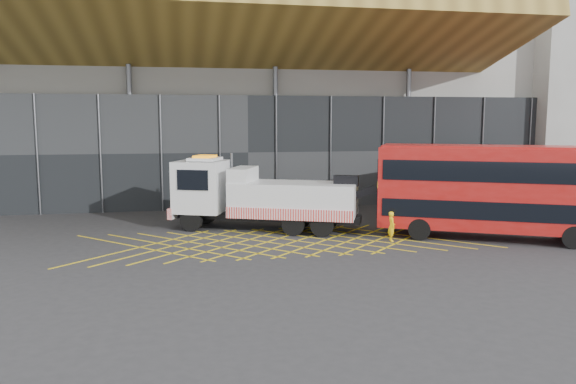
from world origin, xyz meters
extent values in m
plane|color=#2B2B2E|center=(0.00, 0.00, 0.00)|extent=(120.00, 120.00, 0.00)
cube|color=yellow|center=(-4.80, 0.00, 0.01)|extent=(7.16, 7.16, 0.01)
cube|color=yellow|center=(-4.80, 0.00, 0.01)|extent=(7.16, 7.16, 0.01)
cube|color=yellow|center=(-3.20, 0.00, 0.01)|extent=(7.16, 7.16, 0.01)
cube|color=yellow|center=(-3.20, 0.00, 0.01)|extent=(7.16, 7.16, 0.01)
cube|color=yellow|center=(-1.60, 0.00, 0.01)|extent=(7.16, 7.16, 0.01)
cube|color=yellow|center=(-1.60, 0.00, 0.01)|extent=(7.16, 7.16, 0.01)
cube|color=yellow|center=(0.00, 0.00, 0.01)|extent=(7.16, 7.16, 0.01)
cube|color=yellow|center=(0.00, 0.00, 0.01)|extent=(7.16, 7.16, 0.01)
cube|color=yellow|center=(1.60, 0.00, 0.01)|extent=(7.16, 7.16, 0.01)
cube|color=yellow|center=(1.60, 0.00, 0.01)|extent=(7.16, 7.16, 0.01)
cube|color=yellow|center=(3.20, 0.00, 0.01)|extent=(7.16, 7.16, 0.01)
cube|color=yellow|center=(3.20, 0.00, 0.01)|extent=(7.16, 7.16, 0.01)
cube|color=yellow|center=(4.80, 0.00, 0.01)|extent=(7.16, 7.16, 0.01)
cube|color=yellow|center=(4.80, 0.00, 0.01)|extent=(7.16, 7.16, 0.01)
cube|color=yellow|center=(6.40, 0.00, 0.01)|extent=(7.16, 7.16, 0.01)
cube|color=yellow|center=(6.40, 0.00, 0.01)|extent=(7.16, 7.16, 0.01)
cube|color=yellow|center=(8.00, 0.00, 0.01)|extent=(7.16, 7.16, 0.01)
cube|color=yellow|center=(8.00, 0.00, 0.01)|extent=(7.16, 7.16, 0.01)
cube|color=yellow|center=(9.60, 0.00, 0.01)|extent=(7.16, 7.16, 0.01)
cube|color=yellow|center=(9.60, 0.00, 0.01)|extent=(7.16, 7.16, 0.01)
cube|color=gray|center=(2.00, 19.00, 9.00)|extent=(55.00, 14.00, 18.00)
cube|color=black|center=(2.00, 11.70, 4.00)|extent=(55.00, 0.80, 8.00)
cube|color=brown|center=(0.00, 8.00, 11.50)|extent=(40.00, 11.93, 4.07)
cylinder|color=#595B60|center=(-6.00, 11.50, 5.00)|extent=(0.36, 0.36, 10.00)
cylinder|color=#595B60|center=(4.00, 11.50, 5.00)|extent=(0.36, 0.36, 10.00)
cylinder|color=#595B60|center=(14.00, 11.50, 5.00)|extent=(0.36, 0.36, 10.00)
cube|color=black|center=(2.05, 3.18, 0.80)|extent=(10.43, 5.20, 0.40)
cube|color=white|center=(-1.53, 4.66, 2.45)|extent=(3.62, 3.68, 2.96)
cube|color=black|center=(-2.81, 5.19, 2.96)|extent=(1.01, 2.34, 1.25)
cube|color=red|center=(-2.84, 5.21, 0.97)|extent=(1.40, 2.85, 0.63)
cube|color=orange|center=(-1.32, 4.57, 4.19)|extent=(1.47, 1.66, 0.14)
cube|color=white|center=(3.52, 2.57, 1.88)|extent=(7.62, 5.34, 1.82)
cube|color=red|center=(2.97, 1.22, 1.20)|extent=(6.55, 2.77, 0.63)
cube|color=white|center=(0.79, 3.70, 3.19)|extent=(2.10, 2.96, 0.80)
cube|color=black|center=(6.26, 1.43, 2.96)|extent=(1.48, 1.05, 0.57)
cube|color=black|center=(7.31, 1.00, 2.39)|extent=(2.45, 1.32, 1.23)
cylinder|color=black|center=(-2.20, 3.64, 0.63)|extent=(1.31, 0.85, 1.25)
cylinder|color=black|center=(-1.28, 5.85, 0.63)|extent=(1.31, 0.85, 1.25)
cylinder|color=black|center=(4.75, 0.76, 0.63)|extent=(1.31, 0.85, 1.25)
cylinder|color=black|center=(5.67, 2.97, 0.63)|extent=(1.31, 0.85, 1.25)
cylinder|color=#595B60|center=(0.28, 5.15, 3.08)|extent=(0.16, 0.16, 2.51)
cube|color=#9E0F0C|center=(13.60, -1.61, 2.72)|extent=(12.14, 7.99, 4.29)
cube|color=black|center=(13.60, -1.61, 1.71)|extent=(11.73, 7.82, 0.94)
cube|color=black|center=(13.60, -1.61, 3.71)|extent=(11.73, 7.82, 1.05)
cube|color=black|center=(8.15, 1.13, 1.77)|extent=(1.17, 2.24, 1.44)
cube|color=black|center=(8.15, 1.13, 3.71)|extent=(1.17, 2.24, 1.05)
cube|color=yellow|center=(8.14, 1.14, 2.82)|extent=(0.94, 1.79, 0.39)
cube|color=#9E0F0C|center=(13.60, -1.61, 4.90)|extent=(11.82, 7.68, 0.13)
cylinder|color=black|center=(9.58, -1.00, 0.58)|extent=(1.18, 0.81, 1.15)
cylinder|color=black|center=(10.71, 1.26, 0.58)|extent=(1.18, 0.81, 1.15)
cylinder|color=black|center=(16.20, -4.33, 0.58)|extent=(1.18, 0.81, 1.15)
cylinder|color=black|center=(17.33, -2.07, 0.58)|extent=(1.18, 0.81, 1.15)
cube|color=#AD140F|center=(16.76, 6.24, 2.45)|extent=(11.13, 6.35, 3.87)
cube|color=black|center=(16.76, 6.24, 1.54)|extent=(10.75, 6.25, 0.85)
cube|color=black|center=(16.76, 6.24, 3.34)|extent=(10.75, 6.25, 0.95)
cube|color=black|center=(11.63, 4.24, 1.59)|extent=(0.87, 2.10, 1.30)
cube|color=black|center=(11.63, 4.24, 3.34)|extent=(0.87, 2.10, 0.95)
cube|color=yellow|center=(11.62, 4.24, 2.54)|extent=(0.70, 1.68, 0.35)
cube|color=#AD140F|center=(16.76, 6.24, 4.41)|extent=(10.86, 6.08, 0.12)
cylinder|color=black|center=(13.92, 3.93, 0.52)|extent=(1.07, 0.66, 1.04)
cylinder|color=black|center=(13.10, 6.02, 0.52)|extent=(1.07, 0.66, 1.04)
cylinder|color=black|center=(20.14, 6.36, 0.52)|extent=(1.07, 0.66, 1.04)
cylinder|color=black|center=(19.32, 8.44, 0.52)|extent=(1.07, 0.66, 1.04)
imported|color=yellow|center=(8.04, -0.95, 0.78)|extent=(0.43, 0.60, 1.56)
camera|label=1|loc=(-2.66, -28.21, 6.32)|focal=35.00mm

